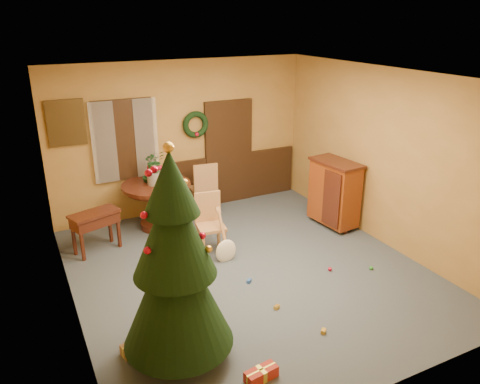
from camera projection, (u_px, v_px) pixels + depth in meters
room_envelope at (194, 154)px, 9.06m from camera, size 5.50×5.50×5.50m
dining_table at (157, 197)px, 8.38m from camera, size 1.23×1.23×0.84m
urn at (156, 178)px, 8.25m from camera, size 0.30×0.30×0.22m
centerpiece_plant at (154, 161)px, 8.14m from camera, size 0.35×0.30×0.39m
chair_near at (210, 221)px, 7.55m from camera, size 0.49×0.49×0.99m
chair_far at (204, 187)px, 8.89m from camera, size 0.51×0.51×1.07m
guitar at (226, 237)px, 7.27m from camera, size 0.42×0.57×0.80m
plant_stand at (151, 201)px, 8.54m from camera, size 0.29×0.29×0.74m
stand_plant at (149, 175)px, 8.36m from camera, size 0.26×0.22×0.45m
christmas_tree at (175, 264)px, 4.91m from camera, size 1.22×1.22×2.52m
writing_desk at (95, 222)px, 7.54m from camera, size 0.85×0.61×0.69m
sideboard at (334, 192)px, 8.43m from camera, size 0.60×1.01×1.23m
gift_a at (161, 329)px, 5.67m from camera, size 0.32×0.25×0.16m
gift_b at (140, 339)px, 5.47m from camera, size 0.28×0.28×0.20m
gift_c at (133, 349)px, 5.36m from camera, size 0.27×0.22×0.13m
gift_d at (261, 374)px, 4.98m from camera, size 0.38×0.20×0.13m
toy_a at (249, 281)px, 6.80m from camera, size 0.09×0.09×0.05m
toy_b at (371, 268)px, 7.14m from camera, size 0.06×0.06×0.06m
toy_c at (323, 331)px, 5.72m from camera, size 0.09×0.09×0.05m
toy_d at (330, 269)px, 7.10m from camera, size 0.06×0.06×0.06m
toy_e at (277, 307)px, 6.19m from camera, size 0.09×0.08×0.05m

